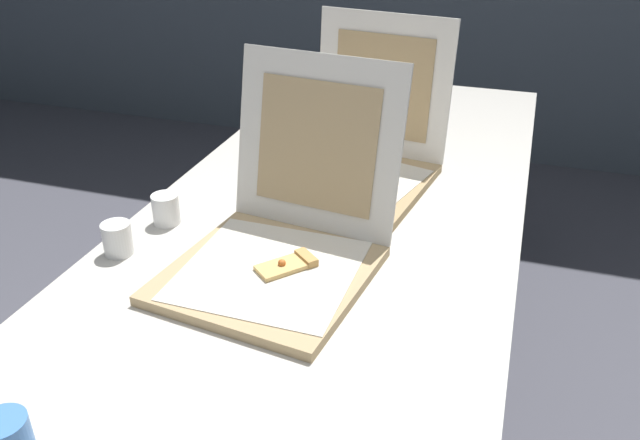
% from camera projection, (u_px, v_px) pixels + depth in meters
% --- Properties ---
extents(table, '(0.90, 2.27, 0.73)m').
position_uv_depth(table, '(333.00, 224.00, 1.62)').
color(table, beige).
rests_on(table, ground).
extents(pizza_box_front, '(0.44, 0.51, 0.40)m').
position_uv_depth(pizza_box_front, '(280.00, 243.00, 1.34)').
color(pizza_box_front, tan).
rests_on(pizza_box_front, table).
extents(pizza_box_middle, '(0.45, 0.48, 0.41)m').
position_uv_depth(pizza_box_middle, '(358.00, 159.00, 1.72)').
color(pizza_box_middle, tan).
rests_on(pizza_box_middle, table).
extents(cup_white_near_center, '(0.06, 0.06, 0.07)m').
position_uv_depth(cup_white_near_center, '(166.00, 209.00, 1.52)').
color(cup_white_near_center, white).
rests_on(cup_white_near_center, table).
extents(cup_white_near_left, '(0.06, 0.06, 0.07)m').
position_uv_depth(cup_white_near_left, '(117.00, 239.00, 1.40)').
color(cup_white_near_left, white).
rests_on(cup_white_near_left, table).
extents(cup_white_far, '(0.06, 0.06, 0.07)m').
position_uv_depth(cup_white_far, '(289.00, 133.00, 1.95)').
color(cup_white_far, white).
rests_on(cup_white_far, table).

